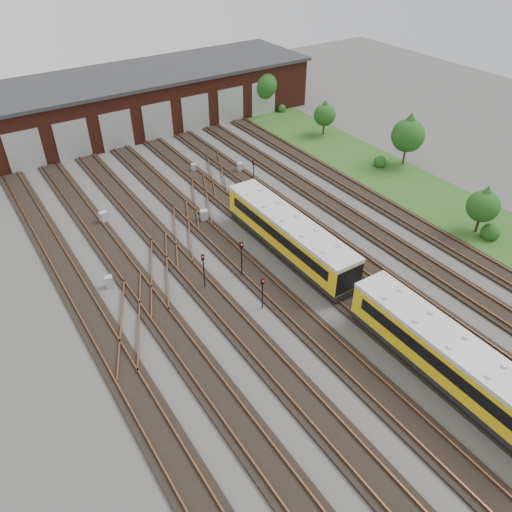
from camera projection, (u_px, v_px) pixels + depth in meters
ground at (322, 308)px, 35.55m from camera, size 120.00×120.00×0.00m
track_network at (315, 303)px, 35.81m from camera, size 30.40×70.00×0.33m
maintenance_shed at (113, 104)px, 60.59m from camera, size 51.00×12.50×6.35m
grass_verge at (404, 183)px, 50.74m from camera, size 8.00×55.00×0.05m
metro_train at (452, 360)px, 29.13m from camera, size 2.69×46.42×2.98m
signal_mast_0 at (241, 255)px, 37.31m from camera, size 0.28×0.26×3.16m
signal_mast_1 at (262, 290)px, 34.56m from camera, size 0.24×0.22×2.63m
signal_mast_2 at (204, 267)px, 36.14m from camera, size 0.26×0.25×3.12m
signal_mast_3 at (254, 169)px, 49.39m from camera, size 0.26×0.25×2.75m
relay_cabinet_0 at (109, 282)px, 37.21m from camera, size 0.63×0.55×0.95m
relay_cabinet_1 at (104, 217)px, 44.43m from camera, size 0.76×0.68×1.09m
relay_cabinet_2 at (204, 216)px, 44.63m from camera, size 0.81×0.74×1.11m
relay_cabinet_3 at (194, 168)px, 52.71m from camera, size 0.64×0.60×0.86m
relay_cabinet_4 at (240, 167)px, 52.64m from camera, size 0.64×0.54×1.01m
tree_0 at (262, 81)px, 64.94m from camera, size 3.86×3.86×6.39m
tree_1 at (325, 112)px, 59.40m from camera, size 2.61×2.61×4.33m
tree_2 at (409, 131)px, 52.18m from camera, size 3.51×3.51×5.81m
tree_3 at (484, 203)px, 41.81m from camera, size 2.74×2.74×4.55m
bush_0 at (491, 230)px, 42.32m from camera, size 1.57×1.57×1.57m
bush_1 at (380, 160)px, 53.56m from camera, size 1.37×1.37×1.37m
bush_2 at (282, 108)px, 67.09m from camera, size 1.13×1.13×1.13m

